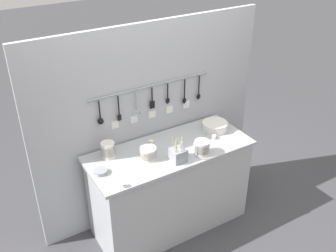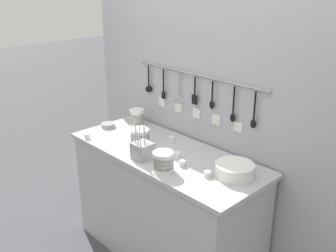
{
  "view_description": "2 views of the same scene",
  "coord_description": "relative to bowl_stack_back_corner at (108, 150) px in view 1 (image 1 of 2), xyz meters",
  "views": [
    {
      "loc": [
        -1.54,
        -2.53,
        2.86
      ],
      "look_at": [
        -0.01,
        0.01,
        1.13
      ],
      "focal_mm": 42.0,
      "sensor_mm": 36.0,
      "label": 1
    },
    {
      "loc": [
        1.85,
        -1.73,
        2.08
      ],
      "look_at": [
        0.02,
        0.0,
        1.09
      ],
      "focal_mm": 42.0,
      "sensor_mm": 36.0,
      "label": 2
    }
  ],
  "objects": [
    {
      "name": "cup_edge_far",
      "position": [
        -0.07,
        -0.44,
        -0.05
      ],
      "size": [
        0.04,
        0.04,
        0.04
      ],
      "color": "silver",
      "rests_on": "counter"
    },
    {
      "name": "cup_centre",
      "position": [
        0.64,
        -0.18,
        -0.05
      ],
      "size": [
        0.04,
        0.04,
        0.04
      ],
      "color": "silver",
      "rests_on": "counter"
    },
    {
      "name": "bowl_stack_short_front",
      "position": [
        0.29,
        -0.21,
        -0.02
      ],
      "size": [
        0.14,
        0.14,
        0.11
      ],
      "color": "silver",
      "rests_on": "counter"
    },
    {
      "name": "plate_stack",
      "position": [
        1.08,
        -0.1,
        -0.03
      ],
      "size": [
        0.25,
        0.25,
        0.08
      ],
      "color": "silver",
      "rests_on": "counter"
    },
    {
      "name": "cutlery_caddy",
      "position": [
        0.5,
        -0.36,
        -0.01
      ],
      "size": [
        0.12,
        0.12,
        0.27
      ],
      "color": "#93969E",
      "rests_on": "counter"
    },
    {
      "name": "ground_plane",
      "position": [
        0.52,
        -0.17,
        -0.96
      ],
      "size": [
        20.0,
        20.0,
        0.0
      ],
      "primitive_type": "plane",
      "color": "#424247"
    },
    {
      "name": "counter",
      "position": [
        0.52,
        -0.17,
        -0.52
      ],
      "size": [
        1.52,
        0.62,
        0.89
      ],
      "color": "#ADAFB5",
      "rests_on": "ground"
    },
    {
      "name": "cup_back_right",
      "position": [
        0.76,
        -0.24,
        -0.05
      ],
      "size": [
        0.04,
        0.04,
        0.04
      ],
      "color": "silver",
      "rests_on": "counter"
    },
    {
      "name": "cup_mid_row",
      "position": [
        0.97,
        -0.24,
        -0.05
      ],
      "size": [
        0.04,
        0.04,
        0.04
      ],
      "color": "silver",
      "rests_on": "counter"
    },
    {
      "name": "bowl_stack_wide_centre",
      "position": [
        0.73,
        -0.38,
        -0.01
      ],
      "size": [
        0.13,
        0.13,
        0.13
      ],
      "color": "silver",
      "rests_on": "counter"
    },
    {
      "name": "steel_mixing_bowl",
      "position": [
        -0.15,
        -0.19,
        -0.06
      ],
      "size": [
        0.11,
        0.11,
        0.03
      ],
      "color": "#93969E",
      "rests_on": "counter"
    },
    {
      "name": "bowl_stack_back_corner",
      "position": [
        0.0,
        0.0,
        0.0
      ],
      "size": [
        0.12,
        0.12,
        0.15
      ],
      "color": "silver",
      "rests_on": "counter"
    },
    {
      "name": "cup_back_left",
      "position": [
        0.42,
        -0.01,
        -0.05
      ],
      "size": [
        0.04,
        0.04,
        0.04
      ],
      "color": "silver",
      "rests_on": "counter"
    },
    {
      "name": "back_wall",
      "position": [
        0.52,
        0.17,
        0.02
      ],
      "size": [
        2.32,
        0.11,
        1.97
      ],
      "color": "#A8AAB2",
      "rests_on": "ground"
    }
  ]
}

